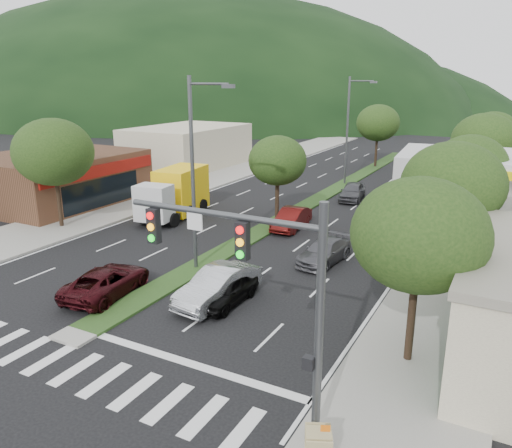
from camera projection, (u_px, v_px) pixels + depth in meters
The scene contains 29 objects.
ground at pixel (83, 333), 20.08m from camera, with size 160.00×160.00×0.00m, color black.
sidewalk_right at pixel (477, 221), 35.58m from camera, with size 5.00×90.00×0.15m, color gray.
sidewalk_left at pixel (185, 186), 47.09m from camera, with size 6.00×90.00×0.15m, color gray.
median at pixel (326, 194), 43.77m from camera, with size 1.60×56.00×0.12m, color #1C3714.
crosswalk at pixel (41, 356), 18.39m from camera, with size 19.00×2.20×0.01m, color silver.
traffic_signal at pixel (265, 281), 13.39m from camera, with size 6.12×0.40×7.00m.
shop_left at pixel (57, 178), 40.55m from camera, with size 10.15×12.00×4.00m.
bldg_left_far at pixel (188, 147), 56.79m from camera, with size 9.00×14.00×4.60m, color beige.
hill_far at pixel (170, 112), 149.31m from camera, with size 176.00×132.00×82.00m, color black.
tree_r_a at pixel (419, 235), 16.69m from camera, with size 4.60×4.60×6.63m.
tree_r_b at pixel (453, 185), 23.40m from camera, with size 4.80×4.80×6.94m.
tree_r_c at pixel (470, 166), 30.26m from camera, with size 4.40×4.40×6.48m.
tree_r_d at pixel (484, 141), 38.60m from camera, with size 5.00×5.00×7.17m.
tree_r_e at pixel (493, 133), 47.15m from camera, with size 4.60×4.60×6.71m.
tree_med_near at pixel (278, 161), 34.07m from camera, with size 4.00×4.00×6.02m.
tree_med_far at pixel (378, 123), 55.92m from camera, with size 4.80×4.80×6.94m.
tree_l_a at pixel (53, 152), 32.73m from camera, with size 5.20×5.20×7.25m.
streetlight_near at pixel (196, 166), 25.19m from camera, with size 2.60×0.25×10.00m.
streetlight_mid at pixel (350, 126), 46.35m from camera, with size 2.60×0.25×10.00m.
sedan_silver at pixel (218, 286), 22.66m from camera, with size 1.69×4.84×1.59m, color #B8BBC1.
suv_maroon at pixel (107, 281), 23.45m from camera, with size 2.26×4.90×1.36m, color black.
car_queue_a at pixel (226, 290), 22.56m from camera, with size 1.57×3.90×1.33m, color black.
car_queue_b at pixel (324, 252), 27.61m from camera, with size 1.74×4.29×1.25m, color #4D4D52.
car_queue_c at pixel (291, 219), 33.74m from camera, with size 1.49×4.27×1.41m, color #510F0D.
car_queue_d at pixel (389, 212), 35.54m from camera, with size 2.21×4.79×1.33m, color black.
car_queue_e at pixel (352, 191), 41.70m from camera, with size 1.75×4.35×1.48m, color #444448.
box_truck at pixel (176, 194), 36.69m from camera, with size 3.48×7.29×3.46m.
motorhome at pixel (417, 171), 43.81m from camera, with size 3.91×10.16×3.81m.
a_frame_sign at pixel (318, 446), 12.76m from camera, with size 0.93×0.97×1.51m.
Camera 1 is at (14.65, -12.62, 9.88)m, focal length 35.00 mm.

